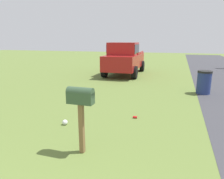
# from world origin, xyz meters

# --- Properties ---
(mailbox) EXTENTS (0.22, 0.51, 1.35)m
(mailbox) POSITION_xyz_m (3.59, 0.15, 1.08)
(mailbox) COLOR brown
(mailbox) RESTS_ON ground
(pickup_truck) EXTENTS (4.90, 2.30, 2.09)m
(pickup_truck) POSITION_xyz_m (13.23, 1.89, 1.10)
(pickup_truck) COLOR maroon
(pickup_truck) RESTS_ON ground
(trash_bin) EXTENTS (0.59, 0.59, 0.98)m
(trash_bin) POSITION_xyz_m (9.41, -2.61, 0.49)
(trash_bin) COLOR navy
(trash_bin) RESTS_ON ground
(litter_bag_near_hydrant) EXTENTS (0.14, 0.14, 0.14)m
(litter_bag_near_hydrant) POSITION_xyz_m (4.67, 1.22, 0.07)
(litter_bag_near_hydrant) COLOR silver
(litter_bag_near_hydrant) RESTS_ON ground
(litter_can_midfield_b) EXTENTS (0.07, 0.12, 0.07)m
(litter_can_midfield_b) POSITION_xyz_m (5.72, -0.46, 0.03)
(litter_can_midfield_b) COLOR red
(litter_can_midfield_b) RESTS_ON ground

